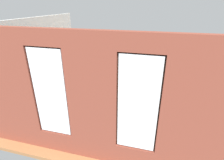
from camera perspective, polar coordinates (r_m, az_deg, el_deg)
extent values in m
cube|color=#99663D|center=(6.77, 2.04, -8.03)|extent=(6.58, 5.95, 0.10)
cube|color=brown|center=(3.73, 27.60, -11.29)|extent=(1.58, 0.16, 3.09)
cube|color=brown|center=(3.82, -6.51, -7.55)|extent=(1.11, 0.16, 3.09)
cube|color=brown|center=(4.99, -30.83, -3.14)|extent=(1.58, 0.16, 3.09)
cube|color=brown|center=(4.44, 7.32, -23.37)|extent=(0.86, 0.16, 0.56)
cube|color=brown|center=(3.09, 9.89, 12.09)|extent=(0.86, 0.16, 0.35)
cube|color=white|center=(3.53, 8.38, -8.56)|extent=(0.80, 0.03, 2.12)
cube|color=#38281E|center=(3.58, 8.51, -8.06)|extent=(0.86, 0.04, 2.18)
cube|color=brown|center=(4.96, -17.01, -18.29)|extent=(0.86, 0.16, 0.56)
cube|color=brown|center=(3.80, -21.83, 12.94)|extent=(0.86, 0.16, 0.35)
cube|color=white|center=(4.17, -19.52, -4.42)|extent=(0.80, 0.03, 2.12)
cube|color=#38281E|center=(4.21, -19.08, -4.06)|extent=(0.86, 0.04, 2.18)
cube|color=#A87547|center=(4.50, -5.41, -18.01)|extent=(3.02, 0.24, 0.06)
cube|color=black|center=(3.69, -6.33, -0.95)|extent=(0.37, 0.03, 0.53)
cube|color=teal|center=(3.70, -6.24, -0.85)|extent=(0.31, 0.01, 0.47)
cube|color=silver|center=(7.12, -21.98, 5.96)|extent=(0.10, 4.95, 3.09)
cube|color=black|center=(5.26, -7.48, -15.51)|extent=(1.81, 0.85, 0.42)
cube|color=black|center=(4.78, -9.23, -14.14)|extent=(1.81, 0.24, 0.38)
cube|color=black|center=(4.86, 1.31, -14.35)|extent=(0.22, 0.85, 0.24)
cube|color=black|center=(5.38, -15.68, -11.14)|extent=(0.22, 0.85, 0.24)
cube|color=black|center=(5.02, -3.75, -13.58)|extent=(0.63, 0.65, 0.12)
cube|color=black|center=(5.24, -11.02, -12.20)|extent=(0.63, 0.65, 0.12)
cube|color=black|center=(6.00, 22.18, -11.72)|extent=(0.89, 1.97, 0.42)
cube|color=black|center=(5.86, 25.94, -8.68)|extent=(0.28, 1.96, 0.38)
cube|color=black|center=(6.58, 21.72, -5.19)|extent=(0.85, 0.24, 0.24)
cube|color=black|center=(5.13, 23.89, -14.38)|extent=(0.85, 0.24, 0.24)
cube|color=black|center=(6.17, 21.79, -7.64)|extent=(0.66, 0.71, 0.12)
cube|color=black|center=(5.54, 22.67, -11.63)|extent=(0.66, 0.71, 0.12)
cube|color=tan|center=(6.83, -1.31, -3.26)|extent=(1.51, 0.86, 0.04)
cube|color=tan|center=(7.12, 4.91, -4.14)|extent=(0.07, 0.07, 0.39)
cube|color=tan|center=(7.44, -5.65, -2.85)|extent=(0.07, 0.07, 0.39)
cube|color=tan|center=(6.48, 3.73, -7.10)|extent=(0.07, 0.07, 0.39)
cube|color=tan|center=(6.84, -7.77, -5.52)|extent=(0.07, 0.07, 0.39)
cylinder|color=#B23D38|center=(6.94, -2.57, -2.15)|extent=(0.09, 0.09, 0.11)
cylinder|color=gray|center=(6.83, -5.27, -2.81)|extent=(0.11, 0.11, 0.09)
sphere|color=#1E5B28|center=(6.78, -5.30, -2.03)|extent=(0.13, 0.13, 0.13)
cube|color=#59595B|center=(6.86, 2.36, -2.88)|extent=(0.15, 0.16, 0.02)
cube|color=#B2B2B7|center=(6.68, -0.69, -3.62)|extent=(0.18, 0.08, 0.02)
cube|color=black|center=(6.82, -1.32, -3.03)|extent=(0.13, 0.17, 0.02)
cube|color=black|center=(7.70, -17.10, -2.15)|extent=(1.21, 0.42, 0.57)
cube|color=black|center=(7.57, -17.38, -0.03)|extent=(0.52, 0.20, 0.05)
cube|color=black|center=(7.55, -17.43, 0.35)|extent=(0.06, 0.04, 0.06)
cube|color=black|center=(7.42, -17.78, 2.99)|extent=(1.17, 0.04, 0.69)
cube|color=black|center=(7.44, -17.69, 3.05)|extent=(1.12, 0.01, 0.64)
cylinder|color=olive|center=(8.56, -1.31, 0.55)|extent=(0.51, 0.51, 0.28)
ellipsoid|color=white|center=(8.43, -1.33, 2.67)|extent=(1.14, 1.14, 0.45)
ellipsoid|color=navy|center=(8.42, -1.89, 3.44)|extent=(0.44, 0.44, 0.18)
cylinder|color=#47423D|center=(5.02, 7.83, -18.37)|extent=(0.28, 0.28, 0.34)
cylinder|color=brown|center=(4.85, 8.01, -16.13)|extent=(0.04, 0.04, 0.17)
ellipsoid|color=#1E5B28|center=(4.70, 8.18, -13.87)|extent=(0.50, 0.50, 0.32)
cylinder|color=#47423D|center=(6.69, -17.54, -7.25)|extent=(0.41, 0.41, 0.38)
cylinder|color=brown|center=(6.53, -17.92, -4.61)|extent=(0.07, 0.07, 0.32)
cone|color=#3D8E42|center=(6.53, -19.88, -1.50)|extent=(0.58, 0.23, 0.48)
cone|color=#3D8E42|center=(6.33, -20.06, -1.87)|extent=(0.46, 0.45, 0.55)
cone|color=#3D8E42|center=(6.21, -19.18, -2.17)|extent=(0.17, 0.49, 0.56)
cone|color=#3D8E42|center=(6.20, -17.08, -2.27)|extent=(0.56, 0.32, 0.51)
cone|color=#3D8E42|center=(6.33, -16.90, -1.23)|extent=(0.47, 0.32, 0.58)
cone|color=#3D8E42|center=(6.51, -16.59, -1.21)|extent=(0.34, 0.58, 0.47)
cone|color=#3D8E42|center=(6.56, -18.57, -0.92)|extent=(0.44, 0.50, 0.53)
cylinder|color=beige|center=(8.39, 21.72, -1.63)|extent=(0.31, 0.31, 0.31)
cylinder|color=brown|center=(8.22, 22.19, 1.25)|extent=(0.06, 0.06, 0.60)
cone|color=#286B2D|center=(8.07, 21.18, 4.58)|extent=(0.55, 0.26, 0.46)
cone|color=#286B2D|center=(7.89, 22.78, 4.25)|extent=(0.20, 0.48, 0.53)
cone|color=#286B2D|center=(8.10, 23.98, 4.47)|extent=(0.50, 0.22, 0.52)
cone|color=#286B2D|center=(8.24, 22.32, 4.91)|extent=(0.25, 0.53, 0.49)
cylinder|color=beige|center=(5.05, 26.04, -20.96)|extent=(0.32, 0.32, 0.32)
cylinder|color=brown|center=(4.84, 26.74, -18.23)|extent=(0.06, 0.06, 0.31)
cone|color=#337F38|center=(4.51, 24.06, -14.65)|extent=(0.69, 0.22, 0.58)
cone|color=#337F38|center=(4.39, 26.56, -15.61)|extent=(0.45, 0.59, 0.66)
cone|color=#337F38|center=(4.41, 29.08, -16.10)|extent=(0.28, 0.63, 0.65)
cone|color=#337F38|center=(4.59, 30.92, -14.88)|extent=(0.63, 0.34, 0.65)
cone|color=#337F38|center=(4.76, 30.09, -13.38)|extent=(0.62, 0.47, 0.63)
cone|color=#337F38|center=(4.76, 28.40, -12.50)|extent=(0.37, 0.59, 0.68)
cone|color=#337F38|center=(4.64, 25.95, -12.58)|extent=(0.46, 0.49, 0.71)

